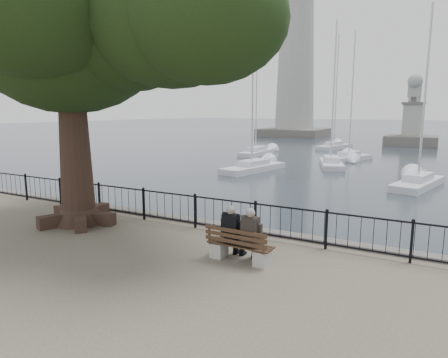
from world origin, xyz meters
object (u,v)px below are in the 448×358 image
Objects in this scene: tree at (92,22)px; lion_monument at (412,128)px; bench at (239,249)px; lighthouse at (296,56)px; person_right at (253,237)px; person_left at (233,234)px.

lion_monument is at bearing 83.29° from tree.
bench is 0.05× the size of lighthouse.
person_right is 0.15× the size of lion_monument.
person_right is at bearing -6.27° from tree.
lighthouse is (-19.20, 61.24, 12.28)m from person_left.
person_right is 65.51m from lighthouse.
lighthouse is 26.08m from lion_monument.
person_right is 7.72m from tree.
lion_monument is at bearing -31.12° from lighthouse.
lighthouse is at bearing 107.41° from person_left.
person_left is at bearing -90.93° from lion_monument.
bench is 1.21× the size of person_left.
tree is 62.69m from lighthouse.
person_right is at bearing 15.35° from bench.
lighthouse reaches higher than person_left.
tree is (-4.92, 0.58, 5.45)m from person_left.
person_right is (0.30, 0.08, 0.32)m from bench.
lighthouse is at bearing 148.88° from lion_monument.
person_left is 0.04× the size of lighthouse.
tree is at bearing 172.45° from bench.
lighthouse is at bearing 107.84° from person_right.
bench is at bearing -7.55° from tree.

